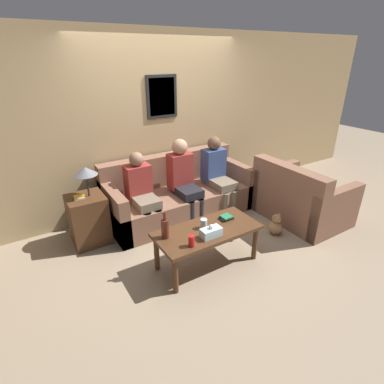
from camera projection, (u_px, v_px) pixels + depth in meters
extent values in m
plane|color=gray|center=(198.00, 228.00, 4.27)|extent=(16.00, 16.00, 0.00)
cube|color=tan|center=(162.00, 124.00, 4.50)|extent=(9.00, 0.06, 2.60)
cube|color=black|center=(162.00, 97.00, 4.30)|extent=(0.48, 0.02, 0.60)
cube|color=#B7CCB2|center=(162.00, 97.00, 4.30)|extent=(0.40, 0.01, 0.52)
cube|color=brown|center=(181.00, 203.00, 4.55)|extent=(2.19, 0.91, 0.41)
cube|color=brown|center=(169.00, 168.00, 4.64)|extent=(2.19, 0.20, 0.48)
cube|color=brown|center=(114.00, 212.00, 4.01)|extent=(0.14, 0.91, 0.67)
cube|color=brown|center=(234.00, 181.00, 4.99)|extent=(0.14, 0.91, 0.67)
cube|color=brown|center=(301.00, 205.00, 4.48)|extent=(0.91, 1.24, 0.41)
cube|color=brown|center=(289.00, 183.00, 4.13)|extent=(0.20, 1.24, 0.48)
cube|color=brown|center=(336.00, 212.00, 4.00)|extent=(0.91, 0.14, 0.67)
cube|color=brown|center=(275.00, 185.00, 4.85)|extent=(0.91, 0.14, 0.67)
cube|color=#4C2D19|center=(207.00, 231.00, 3.37)|extent=(1.20, 0.56, 0.04)
cylinder|color=#4C2D19|center=(175.00, 275.00, 3.04)|extent=(0.06, 0.06, 0.43)
cylinder|color=#4C2D19|center=(255.00, 243.00, 3.56)|extent=(0.06, 0.06, 0.43)
cylinder|color=#4C2D19|center=(157.00, 253.00, 3.38)|extent=(0.06, 0.06, 0.43)
cylinder|color=#4C2D19|center=(232.00, 227.00, 3.90)|extent=(0.06, 0.06, 0.43)
cube|color=#4C2D19|center=(89.00, 219.00, 3.85)|extent=(0.45, 0.45, 0.65)
cylinder|color=#262628|center=(88.00, 185.00, 3.68)|extent=(0.02, 0.02, 0.30)
cone|color=slate|center=(85.00, 171.00, 3.61)|extent=(0.28, 0.28, 0.10)
cube|color=beige|center=(79.00, 198.00, 3.66)|extent=(0.13, 0.11, 0.02)
cube|color=gold|center=(79.00, 196.00, 3.65)|extent=(0.13, 0.08, 0.02)
cylinder|color=#562319|center=(165.00, 229.00, 3.17)|extent=(0.08, 0.08, 0.22)
cylinder|color=#562319|center=(165.00, 216.00, 3.10)|extent=(0.03, 0.03, 0.09)
cylinder|color=silver|center=(204.00, 224.00, 3.36)|extent=(0.08, 0.08, 0.11)
cube|color=black|center=(226.00, 218.00, 3.56)|extent=(0.16, 0.11, 0.02)
cube|color=#237547|center=(226.00, 217.00, 3.55)|extent=(0.13, 0.12, 0.02)
cylinder|color=red|center=(191.00, 241.00, 3.04)|extent=(0.07, 0.07, 0.12)
cube|color=silver|center=(211.00, 232.00, 3.21)|extent=(0.23, 0.12, 0.10)
sphere|color=white|center=(211.00, 227.00, 3.18)|extent=(0.05, 0.05, 0.05)
cube|color=#756651|center=(146.00, 202.00, 4.00)|extent=(0.31, 0.42, 0.14)
cylinder|color=#756651|center=(148.00, 227.00, 3.91)|extent=(0.11, 0.11, 0.41)
cylinder|color=#756651|center=(159.00, 224.00, 3.98)|extent=(0.11, 0.11, 0.41)
cube|color=maroon|center=(138.00, 181.00, 4.07)|extent=(0.34, 0.22, 0.46)
sphere|color=#8C664C|center=(136.00, 159.00, 3.94)|extent=(0.19, 0.19, 0.19)
cube|color=black|center=(188.00, 192.00, 4.30)|extent=(0.31, 0.42, 0.14)
cylinder|color=black|center=(191.00, 215.00, 4.21)|extent=(0.11, 0.11, 0.41)
cylinder|color=black|center=(200.00, 212.00, 4.28)|extent=(0.11, 0.11, 0.41)
cube|color=maroon|center=(180.00, 171.00, 4.35)|extent=(0.34, 0.22, 0.52)
sphere|color=tan|center=(180.00, 147.00, 4.20)|extent=(0.22, 0.22, 0.22)
cube|color=#756651|center=(221.00, 184.00, 4.56)|extent=(0.31, 0.44, 0.14)
cylinder|color=#756651|center=(225.00, 206.00, 4.46)|extent=(0.11, 0.11, 0.41)
cylinder|color=#756651|center=(233.00, 203.00, 4.54)|extent=(0.11, 0.11, 0.41)
cube|color=#33477A|center=(213.00, 165.00, 4.62)|extent=(0.34, 0.22, 0.49)
sphere|color=brown|center=(214.00, 143.00, 4.48)|extent=(0.20, 0.20, 0.20)
sphere|color=#A87A51|center=(275.00, 228.00, 4.11)|extent=(0.19, 0.19, 0.19)
sphere|color=#A87A51|center=(276.00, 219.00, 4.05)|extent=(0.12, 0.12, 0.12)
sphere|color=#A87A51|center=(275.00, 217.00, 4.01)|extent=(0.04, 0.04, 0.04)
sphere|color=#A87A51|center=(279.00, 215.00, 4.05)|extent=(0.04, 0.04, 0.04)
sphere|color=tan|center=(279.00, 221.00, 4.01)|extent=(0.05, 0.05, 0.05)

